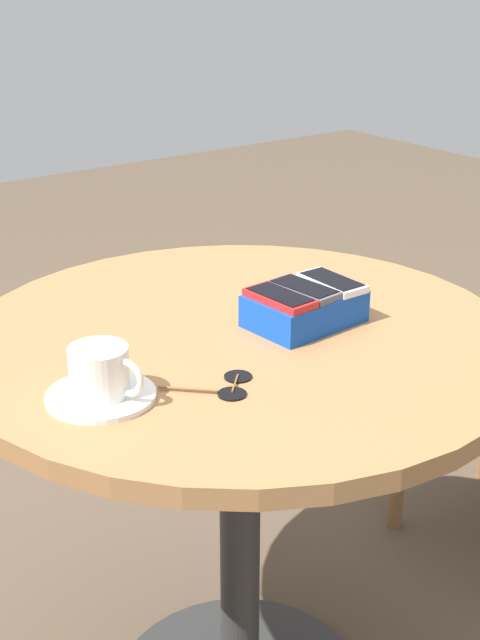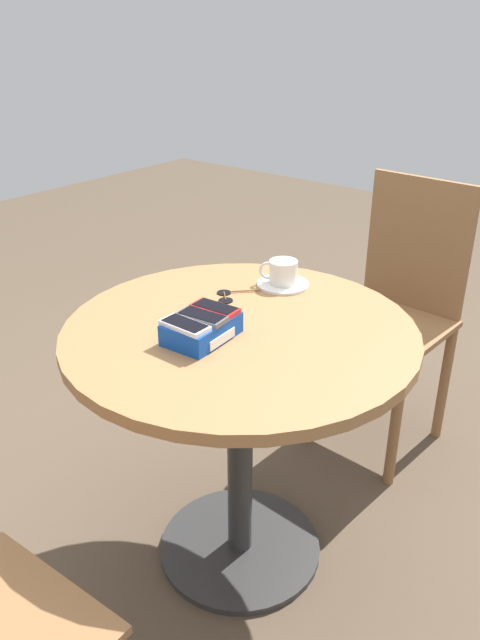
{
  "view_description": "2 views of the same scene",
  "coord_description": "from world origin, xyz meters",
  "px_view_note": "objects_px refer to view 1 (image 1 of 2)",
  "views": [
    {
      "loc": [
        0.76,
        1.03,
        1.3
      ],
      "look_at": [
        0.0,
        0.0,
        0.76
      ],
      "focal_mm": 50.0,
      "sensor_mm": 36.0,
      "label": 1
    },
    {
      "loc": [
        -1.07,
        -0.86,
        1.43
      ],
      "look_at": [
        0.0,
        0.0,
        0.76
      ],
      "focal_mm": 35.0,
      "sensor_mm": 36.0,
      "label": 2
    }
  ],
  "objects_px": {
    "phone_white": "(332,282)",
    "saucer": "(101,396)",
    "phone_red": "(280,298)",
    "phone_box": "(304,309)",
    "round_table": "(240,420)",
    "sunglasses": "(229,386)",
    "coffee_cup": "(101,370)",
    "phone_gray": "(304,289)"
  },
  "relations": [
    {
      "from": "sunglasses",
      "to": "phone_white",
      "type": "bearing_deg",
      "value": -158.82
    },
    {
      "from": "phone_gray",
      "to": "round_table",
      "type": "bearing_deg",
      "value": -17.64
    },
    {
      "from": "phone_white",
      "to": "phone_gray",
      "type": "relative_size",
      "value": 0.95
    },
    {
      "from": "phone_box",
      "to": "saucer",
      "type": "bearing_deg",
      "value": 5.28
    },
    {
      "from": "round_table",
      "to": "phone_red",
      "type": "distance_m",
      "value": 0.22
    },
    {
      "from": "phone_box",
      "to": "phone_gray",
      "type": "distance_m",
      "value": 0.03
    },
    {
      "from": "saucer",
      "to": "coffee_cup",
      "type": "height_order",
      "value": "coffee_cup"
    },
    {
      "from": "saucer",
      "to": "coffee_cup",
      "type": "distance_m",
      "value": 0.04
    },
    {
      "from": "phone_box",
      "to": "coffee_cup",
      "type": "relative_size",
      "value": 1.73
    },
    {
      "from": "phone_white",
      "to": "coffee_cup",
      "type": "xyz_separation_m",
      "value": [
        0.44,
        0.04,
        -0.02
      ]
    },
    {
      "from": "phone_box",
      "to": "saucer",
      "type": "height_order",
      "value": "phone_box"
    },
    {
      "from": "saucer",
      "to": "round_table",
      "type": "bearing_deg",
      "value": -166.17
    },
    {
      "from": "saucer",
      "to": "phone_gray",
      "type": "bearing_deg",
      "value": -174.5
    },
    {
      "from": "saucer",
      "to": "sunglasses",
      "type": "xyz_separation_m",
      "value": [
        -0.16,
        0.07,
        -0.0
      ]
    },
    {
      "from": "phone_white",
      "to": "sunglasses",
      "type": "xyz_separation_m",
      "value": [
        0.28,
        0.11,
        -0.06
      ]
    },
    {
      "from": "phone_white",
      "to": "phone_red",
      "type": "bearing_deg",
      "value": 2.27
    },
    {
      "from": "round_table",
      "to": "phone_gray",
      "type": "distance_m",
      "value": 0.24
    },
    {
      "from": "phone_gray",
      "to": "sunglasses",
      "type": "height_order",
      "value": "phone_gray"
    },
    {
      "from": "sunglasses",
      "to": "coffee_cup",
      "type": "bearing_deg",
      "value": -24.58
    },
    {
      "from": "round_table",
      "to": "sunglasses",
      "type": "relative_size",
      "value": 6.73
    },
    {
      "from": "round_table",
      "to": "saucer",
      "type": "relative_size",
      "value": 5.95
    },
    {
      "from": "phone_box",
      "to": "saucer",
      "type": "relative_size",
      "value": 1.23
    },
    {
      "from": "phone_red",
      "to": "coffee_cup",
      "type": "relative_size",
      "value": 1.15
    },
    {
      "from": "phone_box",
      "to": "phone_red",
      "type": "bearing_deg",
      "value": 4.38
    },
    {
      "from": "phone_white",
      "to": "saucer",
      "type": "bearing_deg",
      "value": 4.64
    },
    {
      "from": "coffee_cup",
      "to": "sunglasses",
      "type": "distance_m",
      "value": 0.18
    },
    {
      "from": "phone_box",
      "to": "phone_red",
      "type": "xyz_separation_m",
      "value": [
        0.05,
        0.0,
        0.03
      ]
    },
    {
      "from": "phone_box",
      "to": "phone_white",
      "type": "bearing_deg",
      "value": -179.73
    },
    {
      "from": "saucer",
      "to": "coffee_cup",
      "type": "relative_size",
      "value": 1.4
    },
    {
      "from": "coffee_cup",
      "to": "phone_white",
      "type": "bearing_deg",
      "value": -175.08
    },
    {
      "from": "phone_white",
      "to": "phone_red",
      "type": "relative_size",
      "value": 0.98
    },
    {
      "from": "phone_box",
      "to": "sunglasses",
      "type": "distance_m",
      "value": 0.25
    },
    {
      "from": "phone_red",
      "to": "sunglasses",
      "type": "xyz_separation_m",
      "value": [
        0.17,
        0.11,
        -0.06
      ]
    },
    {
      "from": "phone_box",
      "to": "phone_gray",
      "type": "xyz_separation_m",
      "value": [
        0.0,
        -0.0,
        0.03
      ]
    },
    {
      "from": "phone_red",
      "to": "coffee_cup",
      "type": "distance_m",
      "value": 0.33
    },
    {
      "from": "phone_gray",
      "to": "phone_box",
      "type": "bearing_deg",
      "value": 105.53
    },
    {
      "from": "coffee_cup",
      "to": "phone_gray",
      "type": "bearing_deg",
      "value": -174.17
    },
    {
      "from": "round_table",
      "to": "phone_box",
      "type": "relative_size",
      "value": 4.82
    },
    {
      "from": "phone_red",
      "to": "saucer",
      "type": "distance_m",
      "value": 0.34
    },
    {
      "from": "phone_box",
      "to": "phone_gray",
      "type": "bearing_deg",
      "value": -74.47
    },
    {
      "from": "phone_red",
      "to": "coffee_cup",
      "type": "height_order",
      "value": "coffee_cup"
    },
    {
      "from": "phone_box",
      "to": "phone_white",
      "type": "relative_size",
      "value": 1.55
    }
  ]
}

